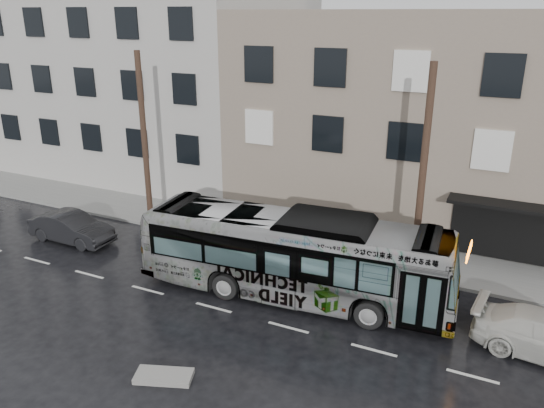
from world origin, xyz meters
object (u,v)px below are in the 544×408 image
at_px(bus, 294,255).
at_px(dark_sedan, 71,228).
at_px(utility_pole_front, 423,176).
at_px(utility_pole_rear, 144,141).
at_px(sign_post, 442,255).

height_order(bus, dark_sedan, bus).
height_order(utility_pole_front, dark_sedan, utility_pole_front).
height_order(utility_pole_rear, bus, utility_pole_rear).
bearing_deg(utility_pole_front, sign_post, 0.00).
xyz_separation_m(utility_pole_rear, dark_sedan, (-2.25, -3.40, -3.91)).
bearing_deg(sign_post, utility_pole_front, 180.00).
distance_m(sign_post, dark_sedan, 17.69).
bearing_deg(utility_pole_front, utility_pole_rear, 180.00).
bearing_deg(utility_pole_rear, dark_sedan, -123.41).
xyz_separation_m(sign_post, dark_sedan, (-17.35, -3.40, -0.61)).
relative_size(utility_pole_front, utility_pole_rear, 1.00).
height_order(utility_pole_front, sign_post, utility_pole_front).
relative_size(utility_pole_rear, bus, 0.71).
bearing_deg(utility_pole_rear, utility_pole_front, 0.00).
relative_size(utility_pole_front, dark_sedan, 2.00).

